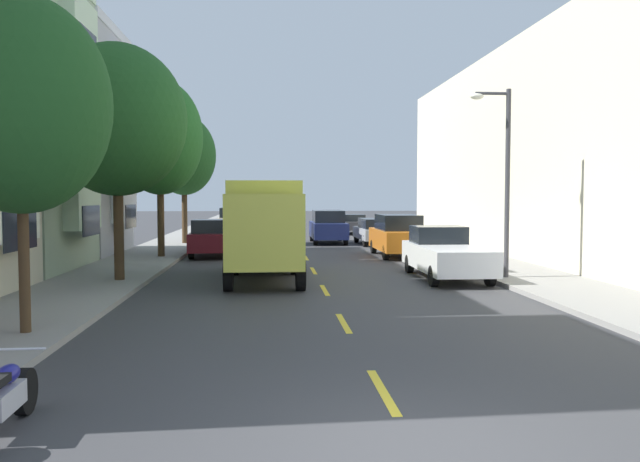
{
  "coord_description": "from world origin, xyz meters",
  "views": [
    {
      "loc": [
        -1.61,
        -7.13,
        2.82
      ],
      "look_at": [
        0.9,
        25.59,
        1.02
      ],
      "focal_mm": 36.53,
      "sensor_mm": 36.0,
      "label": 1
    }
  ],
  "objects_px": {
    "parked_wagon_silver": "(375,231)",
    "parked_sedan_forest": "(332,217)",
    "street_tree_third": "(160,137)",
    "parked_pickup_white": "(445,254)",
    "parked_suv_champagne": "(233,221)",
    "parked_motorcycle": "(3,400)",
    "parked_suv_red": "(241,215)",
    "parked_suv_orange": "(398,235)",
    "street_tree_second": "(117,120)",
    "parked_pickup_sky": "(236,220)",
    "moving_navy_sedan": "(328,226)",
    "street_tree_nearest": "(20,104)",
    "street_tree_farthest": "(184,156)",
    "parked_sedan_charcoal": "(352,224)",
    "delivery_box_truck": "(264,223)",
    "street_lamp": "(503,167)",
    "parked_pickup_burgundy": "(214,238)"
  },
  "relations": [
    {
      "from": "parked_pickup_burgundy",
      "to": "parked_pickup_sky",
      "type": "relative_size",
      "value": 1.0
    },
    {
      "from": "street_tree_third",
      "to": "moving_navy_sedan",
      "type": "distance_m",
      "value": 13.04
    },
    {
      "from": "street_tree_nearest",
      "to": "street_lamp",
      "type": "bearing_deg",
      "value": 31.81
    },
    {
      "from": "street_tree_nearest",
      "to": "parked_pickup_sky",
      "type": "relative_size",
      "value": 1.23
    },
    {
      "from": "street_tree_farthest",
      "to": "parked_sedan_charcoal",
      "type": "relative_size",
      "value": 1.58
    },
    {
      "from": "street_tree_farthest",
      "to": "parked_pickup_burgundy",
      "type": "bearing_deg",
      "value": -71.39
    },
    {
      "from": "street_lamp",
      "to": "street_tree_farthest",
      "type": "bearing_deg",
      "value": 127.13
    },
    {
      "from": "parked_wagon_silver",
      "to": "parked_pickup_white",
      "type": "bearing_deg",
      "value": -90.15
    },
    {
      "from": "delivery_box_truck",
      "to": "parked_sedan_charcoal",
      "type": "height_order",
      "value": "delivery_box_truck"
    },
    {
      "from": "parked_suv_red",
      "to": "parked_motorcycle",
      "type": "bearing_deg",
      "value": -90.45
    },
    {
      "from": "moving_navy_sedan",
      "to": "parked_wagon_silver",
      "type": "bearing_deg",
      "value": -27.76
    },
    {
      "from": "street_tree_second",
      "to": "parked_motorcycle",
      "type": "bearing_deg",
      "value": -82.89
    },
    {
      "from": "parked_pickup_white",
      "to": "parked_motorcycle",
      "type": "xyz_separation_m",
      "value": [
        -9.07,
        -13.83,
        -0.42
      ]
    },
    {
      "from": "parked_sedan_charcoal",
      "to": "parked_pickup_burgundy",
      "type": "bearing_deg",
      "value": -117.09
    },
    {
      "from": "parked_suv_orange",
      "to": "moving_navy_sedan",
      "type": "relative_size",
      "value": 1.0
    },
    {
      "from": "parked_pickup_burgundy",
      "to": "moving_navy_sedan",
      "type": "height_order",
      "value": "moving_navy_sedan"
    },
    {
      "from": "parked_pickup_white",
      "to": "parked_suv_red",
      "type": "bearing_deg",
      "value": 102.32
    },
    {
      "from": "street_lamp",
      "to": "parked_sedan_forest",
      "type": "bearing_deg",
      "value": 92.27
    },
    {
      "from": "parked_suv_red",
      "to": "parked_motorcycle",
      "type": "distance_m",
      "value": 53.45
    },
    {
      "from": "street_tree_nearest",
      "to": "street_tree_farthest",
      "type": "distance_m",
      "value": 23.95
    },
    {
      "from": "parked_pickup_burgundy",
      "to": "parked_suv_champagne",
      "type": "xyz_separation_m",
      "value": [
        -0.07,
        16.68,
        0.16
      ]
    },
    {
      "from": "parked_pickup_white",
      "to": "parked_pickup_burgundy",
      "type": "height_order",
      "value": "same"
    },
    {
      "from": "street_lamp",
      "to": "parked_pickup_sky",
      "type": "xyz_separation_m",
      "value": [
        -10.34,
        32.58,
        -2.9
      ]
    },
    {
      "from": "street_tree_second",
      "to": "parked_pickup_sky",
      "type": "xyz_separation_m",
      "value": [
        2.0,
        32.25,
        -4.35
      ]
    },
    {
      "from": "parked_wagon_silver",
      "to": "parked_sedan_forest",
      "type": "xyz_separation_m",
      "value": [
        -0.06,
        25.01,
        -0.05
      ]
    },
    {
      "from": "street_tree_second",
      "to": "parked_pickup_sky",
      "type": "distance_m",
      "value": 32.6
    },
    {
      "from": "parked_suv_champagne",
      "to": "street_lamp",
      "type": "bearing_deg",
      "value": -68.9
    },
    {
      "from": "street_lamp",
      "to": "delivery_box_truck",
      "type": "bearing_deg",
      "value": 170.29
    },
    {
      "from": "delivery_box_truck",
      "to": "parked_suv_champagne",
      "type": "distance_m",
      "value": 25.33
    },
    {
      "from": "parked_pickup_sky",
      "to": "parked_suv_orange",
      "type": "height_order",
      "value": "parked_suv_orange"
    },
    {
      "from": "street_tree_nearest",
      "to": "street_lamp",
      "type": "relative_size",
      "value": 1.07
    },
    {
      "from": "parked_pickup_burgundy",
      "to": "moving_navy_sedan",
      "type": "distance_m",
      "value": 9.73
    },
    {
      "from": "parked_suv_red",
      "to": "delivery_box_truck",
      "type": "bearing_deg",
      "value": -86.31
    },
    {
      "from": "parked_suv_champagne",
      "to": "parked_suv_red",
      "type": "bearing_deg",
      "value": 90.14
    },
    {
      "from": "delivery_box_truck",
      "to": "parked_sedan_charcoal",
      "type": "bearing_deg",
      "value": 76.25
    },
    {
      "from": "delivery_box_truck",
      "to": "parked_sedan_charcoal",
      "type": "distance_m",
      "value": 26.16
    },
    {
      "from": "street_tree_second",
      "to": "street_tree_third",
      "type": "height_order",
      "value": "street_tree_third"
    },
    {
      "from": "parked_suv_red",
      "to": "parked_suv_orange",
      "type": "bearing_deg",
      "value": -74.82
    },
    {
      "from": "parked_pickup_sky",
      "to": "parked_suv_orange",
      "type": "bearing_deg",
      "value": -69.92
    },
    {
      "from": "parked_suv_champagne",
      "to": "parked_motorcycle",
      "type": "bearing_deg",
      "value": -90.66
    },
    {
      "from": "street_tree_third",
      "to": "parked_pickup_white",
      "type": "distance_m",
      "value": 13.78
    },
    {
      "from": "parked_motorcycle",
      "to": "parked_wagon_silver",
      "type": "bearing_deg",
      "value": 72.56
    },
    {
      "from": "street_tree_third",
      "to": "parked_wagon_silver",
      "type": "relative_size",
      "value": 1.63
    },
    {
      "from": "parked_sedan_charcoal",
      "to": "parked_suv_champagne",
      "type": "distance_m",
      "value": 8.71
    },
    {
      "from": "parked_pickup_white",
      "to": "delivery_box_truck",
      "type": "bearing_deg",
      "value": 176.36
    },
    {
      "from": "street_tree_third",
      "to": "parked_pickup_white",
      "type": "relative_size",
      "value": 1.46
    },
    {
      "from": "street_tree_third",
      "to": "parked_pickup_sky",
      "type": "height_order",
      "value": "street_tree_third"
    },
    {
      "from": "delivery_box_truck",
      "to": "street_lamp",
      "type": "bearing_deg",
      "value": -9.71
    },
    {
      "from": "street_tree_nearest",
      "to": "parked_suv_orange",
      "type": "relative_size",
      "value": 1.36
    },
    {
      "from": "street_tree_farthest",
      "to": "parked_motorcycle",
      "type": "height_order",
      "value": "street_tree_farthest"
    }
  ]
}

